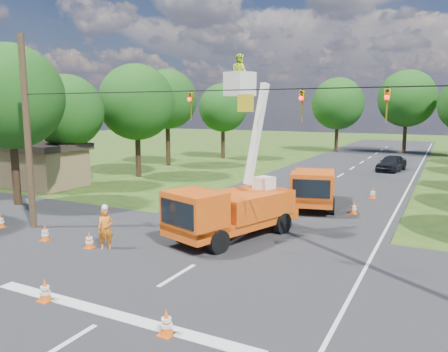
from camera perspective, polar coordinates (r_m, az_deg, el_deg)
The scene contains 28 objects.
ground at distance 33.31m, azimuth 13.11°, elevation -1.16°, with size 140.00×140.00×0.00m, color #204514.
road_main at distance 33.31m, azimuth 13.11°, elevation -1.16°, with size 12.00×100.00×0.06m, color black.
road_cross at distance 16.93m, azimuth -2.35°, elevation -10.74°, with size 56.00×10.00×0.07m, color black.
stop_bar at distance 13.03m, azimuth -14.24°, elevation -17.29°, with size 9.00×0.45×0.02m, color silver.
edge_line at distance 32.44m, azimuth 22.74°, elevation -1.89°, with size 0.12×90.00×0.02m, color silver.
bucket_truck at distance 19.00m, azimuth 0.96°, elevation -3.36°, with size 4.21×6.73×7.93m.
second_truck at distance 25.69m, azimuth 11.54°, elevation -1.38°, with size 3.60×6.41×2.27m.
ground_worker at distance 18.37m, azimuth -15.21°, elevation -6.68°, with size 0.62×0.41×1.71m, color #EE5314.
distant_car at distance 42.26m, azimuth 21.03°, elevation 1.59°, with size 1.75×4.34×1.48m, color black.
traffic_cone_0 at distance 14.33m, azimuth -22.35°, elevation -13.64°, with size 0.38×0.38×0.71m.
traffic_cone_1 at distance 11.64m, azimuth -7.54°, elevation -18.46°, with size 0.38×0.38×0.71m.
traffic_cone_2 at distance 21.49m, azimuth 7.30°, elevation -5.53°, with size 0.38×0.38×0.71m.
traffic_cone_3 at distance 24.55m, azimuth 16.56°, elevation -4.01°, with size 0.38×0.38×0.71m.
traffic_cone_4 at distance 18.75m, azimuth -17.18°, elevation -8.03°, with size 0.38×0.38×0.71m.
traffic_cone_5 at distance 20.44m, azimuth -22.33°, elevation -6.90°, with size 0.38×0.38×0.71m.
traffic_cone_6 at distance 23.47m, azimuth -27.16°, elevation -5.23°, with size 0.38×0.38×0.71m.
traffic_cone_7 at distance 29.10m, azimuth 18.86°, elevation -2.13°, with size 0.38×0.38×0.71m.
traffic_cone_8 at distance 20.50m, azimuth -6.70°, elevation -6.23°, with size 0.38×0.38×0.71m.
pole_left at distance 22.27m, azimuth -24.29°, elevation 5.06°, with size 0.30×0.30×9.00m.
signal_span at distance 14.97m, azimuth 5.03°, elevation 9.59°, with size 18.00×0.29×1.07m.
shed at distance 34.13m, azimuth -22.44°, elevation 1.38°, with size 5.50×4.50×3.15m.
tree_left_b at distance 28.04m, azimuth -26.16°, elevation 9.27°, with size 6.00×6.00×9.32m.
tree_left_c at distance 33.43m, azimuth -19.83°, elevation 7.96°, with size 5.20×5.20×8.06m.
tree_left_d at distance 36.84m, azimuth -11.35°, elevation 9.42°, with size 6.20×6.20×9.24m.
tree_left_e at distance 43.55m, azimuth -7.44°, elevation 9.89°, with size 5.80×5.80×9.41m.
tree_left_f at distance 49.38m, azimuth -0.13°, elevation 8.91°, with size 5.40×5.40×8.40m.
tree_far_a at distance 58.30m, azimuth 14.64°, elevation 9.12°, with size 6.60×6.60×9.50m.
tree_far_b at distance 59.07m, azimuth 22.79°, elevation 9.32°, with size 7.00×7.00×10.32m.
Camera 1 is at (7.90, -11.86, 5.69)m, focal length 35.00 mm.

